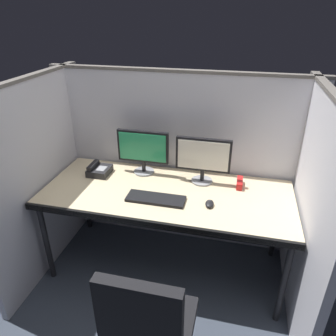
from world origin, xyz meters
TOP-DOWN VIEW (x-y plane):
  - ground_plane at (0.00, 0.00)m, footprint 8.00×8.00m
  - cubicle_partition_rear at (0.00, 0.74)m, footprint 2.21×0.06m
  - cubicle_partition_left at (-0.99, 0.20)m, footprint 0.06×1.41m
  - cubicle_partition_right at (0.99, 0.20)m, footprint 0.06×1.41m
  - desk at (0.00, 0.29)m, footprint 1.90×0.80m
  - monitor_left at (-0.26, 0.56)m, footprint 0.43×0.17m
  - monitor_right at (0.24, 0.52)m, footprint 0.43×0.17m
  - keyboard_main at (-0.05, 0.17)m, footprint 0.43×0.15m
  - computer_mouse at (0.34, 0.19)m, footprint 0.06×0.10m
  - red_stapler at (0.54, 0.52)m, footprint 0.04×0.15m
  - desk_phone at (-0.62, 0.45)m, footprint 0.17×0.19m

SIDE VIEW (x-z plane):
  - ground_plane at x=0.00m, z-range 0.00..0.00m
  - desk at x=0.00m, z-range 0.32..1.06m
  - keyboard_main at x=-0.05m, z-range 0.74..0.76m
  - computer_mouse at x=0.34m, z-range 0.74..0.77m
  - red_stapler at x=0.54m, z-range 0.74..0.80m
  - desk_phone at x=-0.62m, z-range 0.73..0.82m
  - cubicle_partition_rear at x=0.00m, z-range 0.00..1.58m
  - cubicle_partition_left at x=-0.99m, z-range 0.00..1.58m
  - cubicle_partition_right at x=0.99m, z-range 0.00..1.58m
  - monitor_left at x=-0.26m, z-range 0.77..1.14m
  - monitor_right at x=0.24m, z-range 0.77..1.14m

